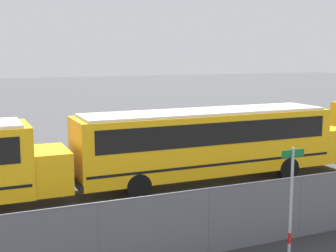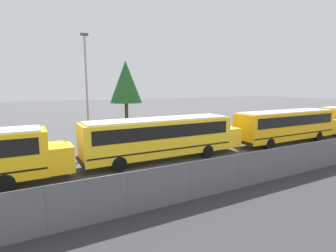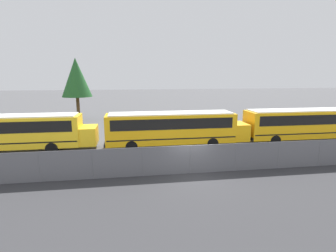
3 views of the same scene
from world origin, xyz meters
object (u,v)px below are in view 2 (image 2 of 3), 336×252
at_px(school_bus_2, 163,135).
at_px(tree_2, 126,82).
at_px(school_bus_3, 288,124).
at_px(light_pole, 87,89).

bearing_deg(school_bus_2, tree_2, 80.36).
bearing_deg(tree_2, school_bus_2, -99.64).
distance_m(school_bus_2, tree_2, 15.63).
relative_size(school_bus_3, light_pole, 1.31).
distance_m(school_bus_2, school_bus_3, 13.32).
bearing_deg(school_bus_3, school_bus_2, 178.16).
height_order(school_bus_3, tree_2, tree_2).
bearing_deg(tree_2, school_bus_3, -54.81).
height_order(school_bus_3, light_pole, light_pole).
height_order(light_pole, tree_2, light_pole).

